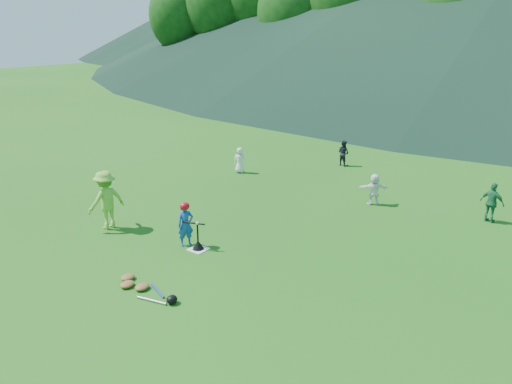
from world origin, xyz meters
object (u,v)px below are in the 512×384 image
batting_tee (198,245)px  equipment_pile (142,287)px  fielder_c (492,203)px  fielder_d (374,189)px  batter_child (186,225)px  fielder_b (343,153)px  home_plate (198,249)px  fielder_a (240,160)px  adult_coach (106,200)px

batting_tee → equipment_pile: (0.42, -2.26, -0.06)m
fielder_c → fielder_d: bearing=23.5°
fielder_c → batting_tee: bearing=62.5°
batter_child → batting_tee: (0.43, -0.01, -0.46)m
fielder_b → fielder_d: fielder_b is taller
home_plate → fielder_d: fielder_d is taller
home_plate → fielder_d: (2.19, 5.91, 0.50)m
fielder_c → equipment_pile: (-5.15, -8.81, -0.53)m
fielder_c → equipment_pile: bearing=72.5°
fielder_b → equipment_pile: fielder_b is taller
fielder_a → equipment_pile: (3.97, -8.46, -0.44)m
fielder_d → equipment_pile: fielder_d is taller
fielder_d → batting_tee: bearing=33.3°
fielder_a → batting_tee: bearing=94.2°
fielder_a → fielder_c: fielder_c is taller
adult_coach → fielder_b: 10.29m
batter_child → fielder_a: (-3.11, 6.19, -0.09)m
fielder_a → adult_coach: bearing=68.5°
fielder_b → fielder_c: bearing=165.8°
home_plate → batting_tee: size_ratio=0.66×
fielder_a → fielder_b: size_ratio=0.96×
home_plate → fielder_d: bearing=69.7°
batting_tee → home_plate: bearing=0.0°
batter_child → adult_coach: adult_coach is taller
batting_tee → fielder_b: bearing=94.8°
home_plate → fielder_b: size_ratio=0.43×
adult_coach → fielder_c: adult_coach is taller
adult_coach → equipment_pile: (3.48, -1.81, -0.78)m
fielder_d → batter_child: bearing=29.7°
adult_coach → equipment_pile: bearing=70.4°
fielder_b → batting_tee: fielder_b is taller
home_plate → equipment_pile: bearing=-79.5°
batter_child → fielder_b: 9.58m
fielder_a → fielder_b: 4.36m
fielder_a → fielder_d: size_ratio=0.98×
home_plate → fielder_a: bearing=119.8°
adult_coach → fielder_a: size_ratio=1.68×
adult_coach → batting_tee: (3.07, 0.45, -0.72)m
fielder_c → fielder_b: bearing=-12.6°
adult_coach → fielder_a: 6.68m
home_plate → adult_coach: 3.21m
adult_coach → fielder_b: adult_coach is taller
adult_coach → batting_tee: adult_coach is taller
batter_child → adult_coach: (-2.63, -0.46, 0.26)m
fielder_c → equipment_pile: 10.22m
batter_child → fielder_d: (2.62, 5.90, -0.08)m
fielder_a → home_plate: bearing=94.2°
batter_child → fielder_c: size_ratio=0.98×
fielder_a → equipment_pile: 9.35m
home_plate → fielder_a: size_ratio=0.45×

